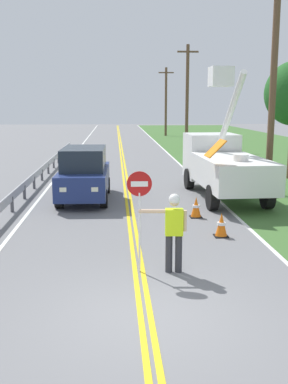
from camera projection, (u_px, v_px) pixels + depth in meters
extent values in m
plane|color=slate|center=(145.00, 316.00, 8.32)|extent=(160.00, 160.00, 0.00)
cube|color=yellow|center=(122.00, 167.00, 27.92)|extent=(0.11, 110.00, 0.01)
cube|color=yellow|center=(125.00, 167.00, 27.93)|extent=(0.11, 110.00, 0.01)
cube|color=silver|center=(182.00, 167.00, 28.15)|extent=(0.12, 110.00, 0.01)
cube|color=silver|center=(64.00, 168.00, 27.70)|extent=(0.12, 110.00, 0.01)
cylinder|color=#2D2D33|center=(179.00, 254.00, 10.44)|extent=(0.16, 0.16, 0.88)
cylinder|color=#2D2D33|center=(169.00, 253.00, 10.44)|extent=(0.16, 0.16, 0.88)
cube|color=#C6EA19|center=(174.00, 222.00, 10.30)|extent=(0.42, 0.27, 0.60)
cylinder|color=beige|center=(152.00, 211.00, 10.25)|extent=(0.60, 0.13, 0.09)
cylinder|color=beige|center=(185.00, 221.00, 10.29)|extent=(0.09, 0.09, 0.48)
sphere|color=beige|center=(174.00, 202.00, 10.21)|extent=(0.22, 0.22, 0.22)
sphere|color=white|center=(174.00, 199.00, 10.20)|extent=(0.25, 0.25, 0.25)
cylinder|color=silver|center=(139.00, 233.00, 10.35)|extent=(0.04, 0.04, 1.85)
cylinder|color=#B71414|center=(139.00, 184.00, 10.14)|extent=(0.56, 0.03, 0.56)
cube|color=white|center=(139.00, 184.00, 10.12)|extent=(0.38, 0.01, 0.12)
cube|color=white|center=(233.00, 172.00, 17.55)|extent=(2.47, 4.68, 1.10)
cube|color=white|center=(211.00, 156.00, 20.88)|extent=(2.28, 2.18, 2.00)
cube|color=#1E2833|center=(206.00, 147.00, 21.82)|extent=(1.98, 0.13, 0.90)
cylinder|color=silver|center=(241.00, 158.00, 16.53)|extent=(0.56, 0.56, 0.24)
cylinder|color=silver|center=(230.00, 113.00, 17.72)|extent=(0.36, 3.22, 3.06)
cube|color=white|center=(221.00, 77.00, 18.94)|extent=(0.93, 0.93, 0.80)
cube|color=orange|center=(215.00, 148.00, 15.47)|extent=(0.62, 0.82, 0.59)
cylinder|color=black|center=(189.00, 179.00, 20.77)|extent=(0.35, 0.93, 0.92)
cylinder|color=black|center=(233.00, 178.00, 20.97)|extent=(0.35, 0.93, 0.92)
cylinder|color=black|center=(212.00, 197.00, 16.58)|extent=(0.35, 0.93, 0.92)
cylinder|color=black|center=(268.00, 196.00, 16.78)|extent=(0.35, 0.93, 0.92)
cube|color=navy|center=(84.00, 180.00, 18.24)|extent=(1.93, 4.64, 0.92)
cube|color=#1E2833|center=(84.00, 158.00, 18.07)|extent=(1.68, 2.88, 0.84)
cube|color=#EAEACC|center=(95.00, 189.00, 16.02)|extent=(0.24, 0.06, 0.16)
cube|color=#EAEACC|center=(63.00, 190.00, 15.97)|extent=(0.24, 0.06, 0.16)
cylinder|color=black|center=(104.00, 199.00, 16.96)|extent=(0.29, 0.69, 0.68)
cylinder|color=black|center=(59.00, 199.00, 16.89)|extent=(0.29, 0.69, 0.68)
cylinder|color=black|center=(107.00, 185.00, 19.76)|extent=(0.29, 0.69, 0.68)
cylinder|color=black|center=(68.00, 186.00, 19.69)|extent=(0.29, 0.69, 0.68)
cylinder|color=brown|center=(273.00, 90.00, 18.95)|extent=(0.28, 0.28, 8.67)
cylinder|color=brown|center=(187.00, 97.00, 39.34)|extent=(0.28, 0.28, 8.71)
cube|color=brown|center=(188.00, 52.00, 38.63)|extent=(1.80, 0.14, 0.14)
cylinder|color=brown|center=(166.00, 102.00, 54.64)|extent=(0.28, 0.28, 8.00)
cube|color=brown|center=(166.00, 73.00, 54.00)|extent=(1.80, 0.14, 0.14)
cone|color=orange|center=(221.00, 225.00, 13.26)|extent=(0.36, 0.36, 0.70)
cylinder|color=white|center=(221.00, 224.00, 13.25)|extent=(0.25, 0.25, 0.08)
cube|color=black|center=(221.00, 236.00, 13.32)|extent=(0.40, 0.40, 0.03)
cone|color=orange|center=(196.00, 207.00, 15.52)|extent=(0.36, 0.36, 0.70)
cylinder|color=white|center=(196.00, 206.00, 15.51)|extent=(0.25, 0.25, 0.08)
cube|color=black|center=(196.00, 217.00, 15.58)|extent=(0.40, 0.40, 0.03)
cube|color=#9EA0A3|center=(38.00, 173.00, 21.87)|extent=(0.06, 32.00, 0.32)
cube|color=#4C4C51|center=(12.00, 204.00, 16.32)|extent=(0.10, 0.10, 0.55)
cube|color=#4C4C51|center=(24.00, 192.00, 18.56)|extent=(0.10, 0.10, 0.55)
cube|color=#4C4C51|center=(34.00, 183.00, 20.80)|extent=(0.10, 0.10, 0.55)
cube|color=#4C4C51|center=(42.00, 175.00, 23.04)|extent=(0.10, 0.10, 0.55)
cube|color=#4C4C51|center=(48.00, 169.00, 25.28)|extent=(0.10, 0.10, 0.55)
cube|color=#4C4C51|center=(54.00, 163.00, 27.52)|extent=(0.10, 0.10, 0.55)
cube|color=#4C4C51|center=(58.00, 159.00, 29.76)|extent=(0.10, 0.10, 0.55)
cube|color=#4C4C51|center=(62.00, 155.00, 32.00)|extent=(0.10, 0.10, 0.55)
cube|color=#4C4C51|center=(66.00, 152.00, 34.24)|extent=(0.10, 0.10, 0.55)
cube|color=#4C4C51|center=(69.00, 149.00, 36.48)|extent=(0.10, 0.10, 0.55)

